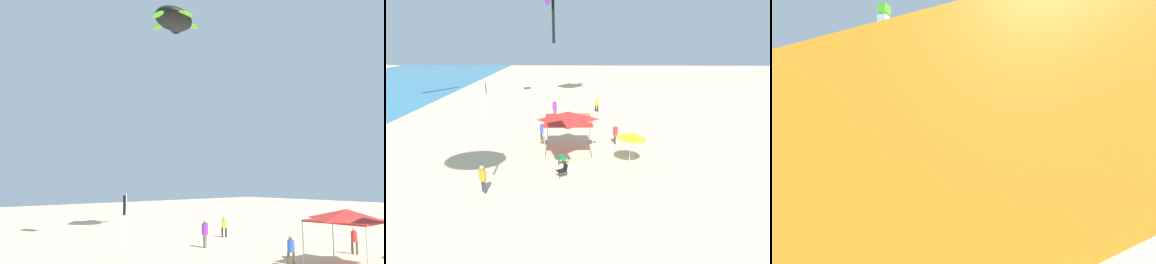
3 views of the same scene
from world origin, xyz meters
TOP-DOWN VIEW (x-y plane):
  - ground at (0.00, 0.00)m, footprint 120.00×120.00m
  - canopy_tent at (-0.46, 0.96)m, footprint 3.62×3.61m
  - beach_umbrella at (-2.60, -3.43)m, footprint 1.94×1.96m
  - folding_chair_right_of_tent at (-4.80, 1.09)m, footprint 0.76×0.80m
  - folding_chair_left_of_tent at (-3.07, 1.23)m, footprint 0.78×0.73m
  - banner_flag at (7.92, 9.61)m, footprint 0.36×0.06m
  - person_by_tent at (1.58, 3.20)m, footprint 0.38×0.38m
  - person_near_umbrella at (1.09, -2.70)m, footprint 0.43×0.39m
  - person_kite_handler at (-6.88, 5.39)m, footprint 0.39×0.39m
  - person_watching_sky at (11.42, -1.63)m, footprint 0.39×0.39m
  - person_far_stroller at (8.79, 2.84)m, footprint 0.47×0.45m

SIDE VIEW (x-z plane):
  - ground at x=0.00m, z-range -0.10..0.00m
  - folding_chair_right_of_tent at x=-4.80m, z-range 0.06..0.88m
  - folding_chair_left_of_tent at x=-3.07m, z-range 0.06..0.88m
  - person_by_tent at x=1.58m, z-range 0.14..1.75m
  - person_near_umbrella at x=1.09m, z-range 0.14..1.77m
  - person_kite_handler at x=-6.88m, z-range 0.14..1.77m
  - person_watching_sky at x=11.42m, z-range 0.14..1.79m
  - person_far_stroller at x=8.79m, z-range 0.17..2.07m
  - beach_umbrella at x=-2.60m, z-range 0.85..3.09m
  - banner_flag at x=7.92m, z-range 0.38..4.20m
  - canopy_tent at x=-0.46m, z-range 1.16..4.18m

